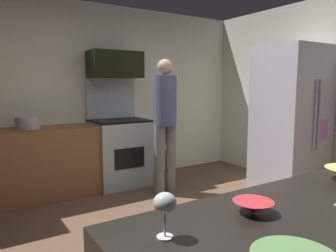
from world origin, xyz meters
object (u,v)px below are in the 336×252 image
at_px(person_cook, 165,119).
at_px(wine_glass_mid, 165,204).
at_px(microwave, 115,65).
at_px(stock_pot, 28,123).
at_px(refrigerator, 291,121).
at_px(mixing_bowl_large, 253,207).
at_px(oven_range, 119,149).

height_order(person_cook, wine_glass_mid, person_cook).
distance_m(microwave, stock_pot, 1.43).
bearing_deg(microwave, person_cook, -65.33).
bearing_deg(refrigerator, mixing_bowl_large, -145.97).
relative_size(mixing_bowl_large, stock_pot, 0.59).
xyz_separation_m(person_cook, mixing_bowl_large, (-1.21, -2.64, -0.07)).
relative_size(oven_range, refrigerator, 0.79).
bearing_deg(oven_range, refrigerator, -41.02).
relative_size(refrigerator, person_cook, 1.10).
bearing_deg(person_cook, oven_range, 117.31).
bearing_deg(mixing_bowl_large, person_cook, 65.32).
xyz_separation_m(microwave, mixing_bowl_large, (-0.86, -3.41, -0.80)).
bearing_deg(wine_glass_mid, mixing_bowl_large, -1.23).
bearing_deg(person_cook, mixing_bowl_large, -114.68).
relative_size(person_cook, mixing_bowl_large, 10.27).
distance_m(person_cook, stock_pot, 1.71).
xyz_separation_m(oven_range, refrigerator, (1.78, -1.55, 0.45)).
bearing_deg(mixing_bowl_large, oven_range, 75.52).
bearing_deg(refrigerator, person_cook, 148.84).
xyz_separation_m(microwave, wine_glass_mid, (-1.29, -3.40, -0.70)).
xyz_separation_m(oven_range, microwave, (0.00, 0.09, 1.21)).
xyz_separation_m(refrigerator, mixing_bowl_large, (-2.63, -1.78, -0.05)).
distance_m(mixing_bowl_large, stock_pot, 3.35).
bearing_deg(mixing_bowl_large, microwave, 75.86).
bearing_deg(microwave, stock_pot, -176.22).
distance_m(oven_range, wine_glass_mid, 3.59).
height_order(oven_range, refrigerator, refrigerator).
bearing_deg(refrigerator, wine_glass_mid, -150.00).
height_order(microwave, person_cook, microwave).
bearing_deg(refrigerator, stock_pot, 152.57).
bearing_deg(refrigerator, microwave, 137.45).
distance_m(person_cook, mixing_bowl_large, 2.91).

